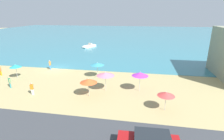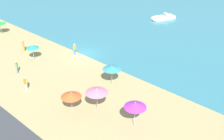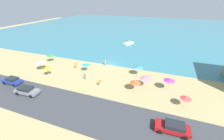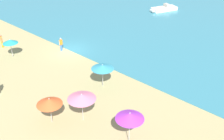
{
  "view_description": "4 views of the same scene",
  "coord_description": "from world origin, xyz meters",
  "px_view_note": "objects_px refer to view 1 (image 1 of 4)",
  "views": [
    {
      "loc": [
        15.02,
        -27.74,
        9.46
      ],
      "look_at": [
        11.05,
        -5.14,
        1.98
      ],
      "focal_mm": 28.0,
      "sensor_mm": 36.0,
      "label": 1
    },
    {
      "loc": [
        27.15,
        -23.56,
        16.95
      ],
      "look_at": [
        7.52,
        -2.08,
        1.12
      ],
      "focal_mm": 45.0,
      "sensor_mm": 36.0,
      "label": 2
    },
    {
      "loc": [
        13.42,
        -33.58,
        16.14
      ],
      "look_at": [
        3.04,
        -5.95,
        1.75
      ],
      "focal_mm": 24.0,
      "sensor_mm": 36.0,
      "label": 3
    },
    {
      "loc": [
        24.28,
        -19.26,
        14.6
      ],
      "look_at": [
        9.46,
        -2.93,
        2.14
      ],
      "focal_mm": 45.0,
      "sensor_mm": 36.0,
      "label": 4
    }
  ],
  "objects_px": {
    "beach_umbrella_1": "(106,74)",
    "beach_umbrella_5": "(97,64)",
    "beach_umbrella_3": "(88,81)",
    "bather_3": "(10,82)",
    "beach_umbrella_7": "(166,94)",
    "bather_2": "(32,88)",
    "beach_umbrella_2": "(15,66)",
    "bather_1": "(0,70)",
    "skiff_nearshore": "(89,46)",
    "bather_0": "(50,64)",
    "beach_umbrella_4": "(140,74)"
  },
  "relations": [
    {
      "from": "beach_umbrella_1",
      "to": "beach_umbrella_5",
      "type": "relative_size",
      "value": 1.07
    },
    {
      "from": "beach_umbrella_3",
      "to": "bather_3",
      "type": "distance_m",
      "value": 11.11
    },
    {
      "from": "beach_umbrella_7",
      "to": "bather_2",
      "type": "bearing_deg",
      "value": 176.53
    },
    {
      "from": "beach_umbrella_2",
      "to": "bather_1",
      "type": "bearing_deg",
      "value": 169.91
    },
    {
      "from": "skiff_nearshore",
      "to": "beach_umbrella_7",
      "type": "bearing_deg",
      "value": -61.0
    },
    {
      "from": "bather_0",
      "to": "skiff_nearshore",
      "type": "xyz_separation_m",
      "value": [
        0.52,
        21.57,
        -0.55
      ]
    },
    {
      "from": "beach_umbrella_4",
      "to": "skiff_nearshore",
      "type": "relative_size",
      "value": 0.53
    },
    {
      "from": "beach_umbrella_3",
      "to": "beach_umbrella_7",
      "type": "distance_m",
      "value": 8.73
    },
    {
      "from": "beach_umbrella_2",
      "to": "bather_0",
      "type": "height_order",
      "value": "beach_umbrella_2"
    },
    {
      "from": "bather_2",
      "to": "beach_umbrella_3",
      "type": "bearing_deg",
      "value": 6.92
    },
    {
      "from": "beach_umbrella_1",
      "to": "bather_0",
      "type": "height_order",
      "value": "beach_umbrella_1"
    },
    {
      "from": "beach_umbrella_4",
      "to": "bather_2",
      "type": "relative_size",
      "value": 1.63
    },
    {
      "from": "beach_umbrella_4",
      "to": "beach_umbrella_3",
      "type": "bearing_deg",
      "value": -157.14
    },
    {
      "from": "beach_umbrella_5",
      "to": "beach_umbrella_3",
      "type": "bearing_deg",
      "value": -84.5
    },
    {
      "from": "beach_umbrella_1",
      "to": "bather_3",
      "type": "xyz_separation_m",
      "value": [
        -12.68,
        -1.27,
        -1.38
      ]
    },
    {
      "from": "beach_umbrella_1",
      "to": "beach_umbrella_2",
      "type": "xyz_separation_m",
      "value": [
        -14.3,
        2.2,
        -0.33
      ]
    },
    {
      "from": "beach_umbrella_3",
      "to": "bather_1",
      "type": "height_order",
      "value": "beach_umbrella_3"
    },
    {
      "from": "bather_1",
      "to": "beach_umbrella_5",
      "type": "bearing_deg",
      "value": 6.87
    },
    {
      "from": "beach_umbrella_5",
      "to": "beach_umbrella_7",
      "type": "bearing_deg",
      "value": -42.02
    },
    {
      "from": "beach_umbrella_1",
      "to": "bather_1",
      "type": "distance_m",
      "value": 17.92
    },
    {
      "from": "beach_umbrella_3",
      "to": "bather_2",
      "type": "distance_m",
      "value": 6.99
    },
    {
      "from": "beach_umbrella_5",
      "to": "skiff_nearshore",
      "type": "bearing_deg",
      "value": 109.95
    },
    {
      "from": "bather_2",
      "to": "beach_umbrella_4",
      "type": "bearing_deg",
      "value": 14.57
    },
    {
      "from": "beach_umbrella_1",
      "to": "beach_umbrella_3",
      "type": "xyz_separation_m",
      "value": [
        -1.64,
        -1.85,
        -0.28
      ]
    },
    {
      "from": "bather_0",
      "to": "bather_1",
      "type": "relative_size",
      "value": 1.0
    },
    {
      "from": "beach_umbrella_3",
      "to": "beach_umbrella_5",
      "type": "bearing_deg",
      "value": 95.5
    },
    {
      "from": "beach_umbrella_5",
      "to": "bather_3",
      "type": "distance_m",
      "value": 12.05
    },
    {
      "from": "beach_umbrella_2",
      "to": "beach_umbrella_5",
      "type": "bearing_deg",
      "value": 11.51
    },
    {
      "from": "bather_0",
      "to": "beach_umbrella_3",
      "type": "bearing_deg",
      "value": -42.14
    },
    {
      "from": "beach_umbrella_1",
      "to": "bather_3",
      "type": "relative_size",
      "value": 1.6
    },
    {
      "from": "beach_umbrella_1",
      "to": "beach_umbrella_7",
      "type": "bearing_deg",
      "value": -27.62
    },
    {
      "from": "beach_umbrella_5",
      "to": "bather_2",
      "type": "bearing_deg",
      "value": -130.34
    },
    {
      "from": "beach_umbrella_1",
      "to": "bather_1",
      "type": "height_order",
      "value": "beach_umbrella_1"
    },
    {
      "from": "beach_umbrella_1",
      "to": "skiff_nearshore",
      "type": "distance_m",
      "value": 30.72
    },
    {
      "from": "beach_umbrella_5",
      "to": "bather_2",
      "type": "distance_m",
      "value": 9.7
    },
    {
      "from": "beach_umbrella_3",
      "to": "bather_3",
      "type": "height_order",
      "value": "beach_umbrella_3"
    },
    {
      "from": "skiff_nearshore",
      "to": "beach_umbrella_1",
      "type": "bearing_deg",
      "value": -69.04
    },
    {
      "from": "beach_umbrella_3",
      "to": "bather_1",
      "type": "relative_size",
      "value": 1.4
    },
    {
      "from": "beach_umbrella_4",
      "to": "bather_1",
      "type": "relative_size",
      "value": 1.58
    },
    {
      "from": "beach_umbrella_7",
      "to": "bather_3",
      "type": "xyz_separation_m",
      "value": [
        -19.59,
        2.34,
        -0.95
      ]
    },
    {
      "from": "beach_umbrella_4",
      "to": "skiff_nearshore",
      "type": "bearing_deg",
      "value": 118.49
    },
    {
      "from": "beach_umbrella_2",
      "to": "bather_1",
      "type": "distance_m",
      "value": 3.56
    },
    {
      "from": "bather_1",
      "to": "bather_3",
      "type": "xyz_separation_m",
      "value": [
        4.97,
        -4.07,
        -0.03
      ]
    },
    {
      "from": "beach_umbrella_2",
      "to": "bather_0",
      "type": "relative_size",
      "value": 1.35
    },
    {
      "from": "beach_umbrella_5",
      "to": "bather_1",
      "type": "bearing_deg",
      "value": -173.13
    },
    {
      "from": "beach_umbrella_5",
      "to": "bather_3",
      "type": "height_order",
      "value": "beach_umbrella_5"
    },
    {
      "from": "beach_umbrella_4",
      "to": "bather_1",
      "type": "xyz_separation_m",
      "value": [
        -21.89,
        2.17,
        -1.39
      ]
    },
    {
      "from": "beach_umbrella_4",
      "to": "bather_2",
      "type": "bearing_deg",
      "value": -165.43
    },
    {
      "from": "beach_umbrella_1",
      "to": "beach_umbrella_7",
      "type": "xyz_separation_m",
      "value": [
        6.91,
        -3.62,
        -0.43
      ]
    },
    {
      "from": "beach_umbrella_5",
      "to": "bather_0",
      "type": "relative_size",
      "value": 1.45
    }
  ]
}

